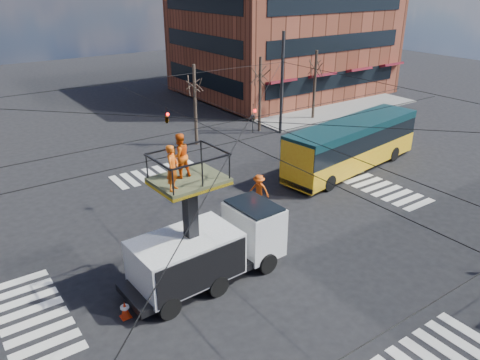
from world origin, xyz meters
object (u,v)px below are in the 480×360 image
object	(u,v)px
city_bus	(352,144)
worker_ground	(199,257)
flagger	(259,190)
utility_truck	(208,235)
traffic_cone	(125,309)

from	to	relation	value
city_bus	worker_ground	xyz separation A→B (m)	(-14.35, -4.64, -0.86)
worker_ground	flagger	bearing A→B (deg)	-34.07
flagger	utility_truck	bearing A→B (deg)	-88.52
worker_ground	flagger	xyz separation A→B (m)	(6.07, 3.80, 0.05)
utility_truck	traffic_cone	world-z (taller)	utility_truck
utility_truck	flagger	bearing A→B (deg)	33.64
city_bus	traffic_cone	xyz separation A→B (m)	(-18.04, -5.46, -1.37)
utility_truck	worker_ground	size ratio (longest dim) A/B	4.10
worker_ground	flagger	world-z (taller)	flagger
city_bus	flagger	size ratio (longest dim) A/B	6.28
traffic_cone	city_bus	bearing A→B (deg)	16.83
traffic_cone	worker_ground	bearing A→B (deg)	12.54
city_bus	worker_ground	world-z (taller)	city_bus
traffic_cone	worker_ground	xyz separation A→B (m)	(3.68, 0.82, 0.51)
utility_truck	flagger	world-z (taller)	utility_truck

